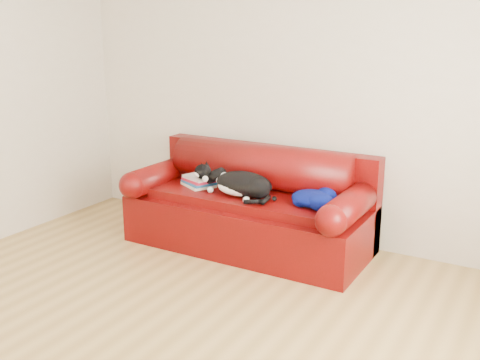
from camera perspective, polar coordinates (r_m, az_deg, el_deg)
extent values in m
plane|color=olive|center=(3.82, -8.01, -14.54)|extent=(4.50, 4.50, 0.00)
cube|color=beige|center=(5.07, 5.58, 8.55)|extent=(4.50, 0.02, 2.60)
cube|color=#370502|center=(4.96, 0.87, -4.48)|extent=(2.10, 0.90, 0.42)
cube|color=#370502|center=(4.85, 0.59, -1.98)|extent=(1.66, 0.62, 0.10)
cylinder|color=black|center=(5.27, -9.82, -5.64)|extent=(0.06, 0.06, 0.05)
cylinder|color=black|center=(4.40, 9.49, -10.02)|extent=(0.06, 0.06, 0.05)
cylinder|color=black|center=(5.76, -5.63, -3.65)|extent=(0.06, 0.06, 0.05)
cylinder|color=black|center=(4.97, 12.23, -7.09)|extent=(0.06, 0.06, 0.05)
cube|color=#370502|center=(5.20, 2.82, -1.08)|extent=(2.10, 0.18, 0.85)
cylinder|color=#370502|center=(5.04, 2.28, 1.40)|extent=(1.70, 0.40, 0.40)
cylinder|color=#370502|center=(5.36, -7.82, 0.58)|extent=(0.24, 0.88, 0.24)
sphere|color=#370502|center=(5.03, -10.88, -0.53)|extent=(0.24, 0.24, 0.24)
cylinder|color=#370502|center=(4.50, 11.28, -2.46)|extent=(0.24, 0.88, 0.24)
sphere|color=#370502|center=(4.11, 9.26, -4.11)|extent=(0.24, 0.24, 0.24)
cube|color=#EDE6CD|center=(5.08, -4.18, -0.48)|extent=(0.36, 0.33, 0.02)
cube|color=white|center=(5.08, -4.18, -0.48)|extent=(0.34, 0.31, 0.02)
cube|color=#206BB1|center=(5.07, -4.19, -0.21)|extent=(0.34, 0.31, 0.02)
cube|color=white|center=(5.07, -4.19, -0.21)|extent=(0.33, 0.30, 0.02)
cube|color=red|center=(5.06, -4.20, 0.06)|extent=(0.33, 0.30, 0.02)
cube|color=white|center=(5.06, -4.20, 0.06)|extent=(0.32, 0.28, 0.02)
cube|color=silver|center=(5.06, -4.20, 0.33)|extent=(0.32, 0.28, 0.02)
cube|color=white|center=(5.06, -4.20, 0.33)|extent=(0.30, 0.27, 0.02)
ellipsoid|color=black|center=(4.74, 0.39, -0.41)|extent=(0.57, 0.40, 0.21)
ellipsoid|color=white|center=(4.72, -0.33, -0.97)|extent=(0.39, 0.25, 0.14)
ellipsoid|color=white|center=(4.85, -1.61, 0.03)|extent=(0.17, 0.16, 0.13)
ellipsoid|color=black|center=(4.65, 1.89, -0.94)|extent=(0.26, 0.26, 0.18)
ellipsoid|color=black|center=(4.95, -2.43, 1.08)|extent=(0.18, 0.17, 0.13)
ellipsoid|color=white|center=(4.93, -2.91, 0.82)|extent=(0.09, 0.08, 0.05)
sphere|color=#BF7272|center=(4.94, -3.13, 0.86)|extent=(0.02, 0.02, 0.02)
cone|color=black|center=(4.90, -2.60, 1.68)|extent=(0.07, 0.06, 0.06)
cone|color=black|center=(4.95, -2.00, 1.82)|extent=(0.07, 0.06, 0.06)
cylinder|color=black|center=(4.57, 2.64, -2.00)|extent=(0.07, 0.19, 0.05)
sphere|color=white|center=(4.89, -2.16, -0.92)|extent=(0.05, 0.05, 0.05)
sphere|color=white|center=(4.58, 0.63, -2.05)|extent=(0.05, 0.05, 0.05)
ellipsoid|color=#020E43|center=(4.56, 7.47, -1.80)|extent=(0.47, 0.45, 0.12)
ellipsoid|color=#020E43|center=(4.44, 8.22, -2.18)|extent=(0.28, 0.27, 0.14)
ellipsoid|color=#020E43|center=(4.67, 7.22, -1.57)|extent=(0.30, 0.32, 0.09)
ellipsoid|color=#020E43|center=(4.61, 8.77, -1.55)|extent=(0.23, 0.21, 0.14)
ellipsoid|color=#020E43|center=(4.52, 6.30, -2.10)|extent=(0.19, 0.20, 0.09)
ellipsoid|color=silver|center=(4.46, 7.47, -1.93)|extent=(0.17, 0.11, 0.04)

